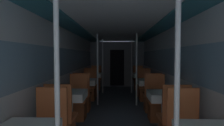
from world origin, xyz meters
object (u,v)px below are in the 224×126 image
at_px(support_pole_left_3, 103,66).
at_px(chair_right_far_3, 138,83).
at_px(dining_table_left_1, 71,97).
at_px(dining_table_right_1, 164,98).
at_px(dining_table_left_2, 86,83).
at_px(chair_left_far_2, 89,91).
at_px(chair_right_near_2, 152,100).
at_px(support_pole_right_2, 137,70).
at_px(support_pole_right_0, 177,100).
at_px(chair_right_near_3, 142,88).
at_px(support_pole_left_2, 98,70).
at_px(chair_right_far_2, 145,91).
at_px(chair_left_near_2, 83,99).
at_px(support_pole_right_3, 132,66).
at_px(dining_table_right_2, 148,83).
at_px(chair_right_far_1, 157,106).
at_px(chair_left_near_3, 92,87).
at_px(chair_left_far_3, 96,82).
at_px(support_pole_left_0, 57,99).
at_px(dining_table_left_3, 94,76).
at_px(chair_left_near_1, 62,126).
at_px(chair_left_far_1, 78,106).
at_px(dining_table_right_3, 140,76).

relative_size(support_pole_left_3, chair_right_far_3, 2.05).
height_order(dining_table_left_1, dining_table_right_1, same).
distance_m(dining_table_left_2, chair_left_far_2, 0.65).
xyz_separation_m(chair_right_near_2, support_pole_right_2, (-0.33, 0.56, 0.73)).
relative_size(support_pole_right_0, chair_right_near_3, 2.05).
height_order(support_pole_left_2, chair_right_near_2, support_pole_left_2).
bearing_deg(dining_table_right_1, chair_right_far_2, 90.00).
distance_m(chair_left_near_2, chair_right_far_2, 2.10).
height_order(chair_right_near_3, support_pole_right_3, support_pole_right_3).
xyz_separation_m(dining_table_right_2, chair_right_far_2, (0.00, 0.56, -0.33)).
height_order(chair_right_far_1, dining_table_right_2, chair_right_far_1).
xyz_separation_m(chair_left_near_3, chair_left_far_3, (0.00, 1.12, 0.00)).
bearing_deg(support_pole_left_0, chair_left_near_3, 94.18).
height_order(dining_table_left_2, dining_table_left_3, same).
height_order(support_pole_left_3, chair_right_far_3, support_pole_left_3).
height_order(chair_left_near_1, chair_left_far_2, same).
relative_size(chair_left_far_1, dining_table_right_1, 1.35).
relative_size(dining_table_right_3, chair_right_far_3, 0.74).
xyz_separation_m(chair_left_far_1, dining_table_left_2, (0.00, 1.13, 0.33)).
relative_size(chair_left_far_2, chair_left_far_3, 1.00).
xyz_separation_m(dining_table_left_2, chair_right_far_1, (1.77, -1.13, -0.33)).
height_order(support_pole_left_2, dining_table_right_1, support_pole_left_2).
bearing_deg(chair_left_far_1, dining_table_left_2, -90.00).
height_order(dining_table_left_2, dining_table_right_2, same).
height_order(support_pole_right_0, support_pole_right_3, same).
xyz_separation_m(dining_table_left_2, support_pole_right_0, (1.45, -3.37, 0.40)).
bearing_deg(dining_table_right_3, chair_right_far_2, -90.00).
xyz_separation_m(support_pole_left_0, support_pole_right_2, (1.12, 3.37, 0.00)).
distance_m(dining_table_right_2, chair_right_near_2, 0.65).
relative_size(chair_left_near_1, dining_table_right_1, 1.35).
bearing_deg(dining_table_left_1, chair_left_near_3, 90.00).
xyz_separation_m(dining_table_left_3, chair_right_far_2, (1.77, -1.13, -0.33)).
height_order(support_pole_right_2, chair_right_near_3, support_pole_right_2).
bearing_deg(support_pole_right_3, support_pole_right_0, -90.00).
xyz_separation_m(dining_table_left_3, dining_table_right_1, (1.77, -3.37, 0.00)).
height_order(chair_right_far_1, chair_right_far_3, same).
bearing_deg(dining_table_left_2, support_pole_right_2, -0.00).
bearing_deg(chair_left_far_3, chair_right_far_3, -180.00).
relative_size(chair_left_far_1, support_pole_left_2, 0.49).
xyz_separation_m(dining_table_left_1, support_pole_left_2, (0.33, 1.69, 0.40)).
bearing_deg(support_pole_right_2, dining_table_right_1, -78.95).
bearing_deg(dining_table_right_2, support_pole_left_2, -180.00).
xyz_separation_m(support_pole_left_0, dining_table_right_2, (1.45, 3.37, -0.40)).
distance_m(chair_left_far_1, dining_table_right_2, 2.13).
relative_size(support_pole_left_2, chair_left_far_3, 2.05).
xyz_separation_m(support_pole_right_0, support_pole_right_2, (0.00, 3.37, 0.00)).
xyz_separation_m(chair_right_far_1, chair_right_far_2, (0.00, 1.69, 0.00)).
bearing_deg(chair_left_far_2, dining_table_left_3, -90.00).
xyz_separation_m(dining_table_right_1, chair_right_far_1, (0.00, 0.56, -0.33)).
xyz_separation_m(chair_right_far_1, support_pole_right_2, (-0.33, 1.13, 0.73)).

